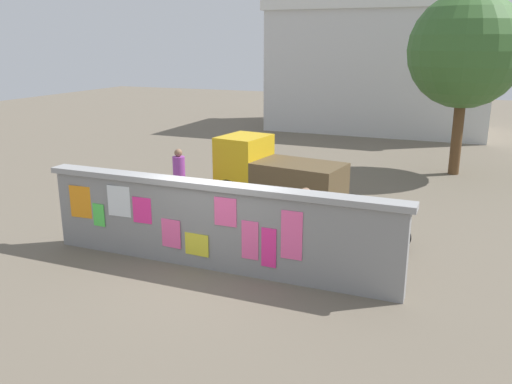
% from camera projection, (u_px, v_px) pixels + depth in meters
% --- Properties ---
extents(ground, '(60.00, 60.00, 0.00)m').
position_uv_depth(ground, '(321.00, 179.00, 18.03)').
color(ground, '#6B6051').
extents(poster_wall, '(7.76, 0.42, 1.81)m').
position_uv_depth(poster_wall, '(214.00, 225.00, 10.66)').
color(poster_wall, gray).
rests_on(poster_wall, ground).
extents(auto_rickshaw_truck, '(3.78, 2.01, 1.85)m').
position_uv_depth(auto_rickshaw_truck, '(274.00, 172.00, 15.12)').
color(auto_rickshaw_truck, black).
rests_on(auto_rickshaw_truck, ground).
extents(motorcycle, '(1.89, 0.62, 0.87)m').
position_uv_depth(motorcycle, '(370.00, 228.00, 11.86)').
color(motorcycle, black).
rests_on(motorcycle, ground).
extents(bicycle_near, '(1.71, 0.44, 0.95)m').
position_uv_depth(bicycle_near, '(158.00, 210.00, 13.48)').
color(bicycle_near, black).
rests_on(bicycle_near, ground).
extents(bicycle_far, '(1.71, 0.44, 0.95)m').
position_uv_depth(bicycle_far, '(237.00, 232.00, 11.90)').
color(bicycle_far, black).
rests_on(bicycle_far, ground).
extents(person_walking, '(0.43, 0.43, 1.62)m').
position_uv_depth(person_walking, '(305.00, 218.00, 10.93)').
color(person_walking, purple).
rests_on(person_walking, ground).
extents(person_bystander, '(0.45, 0.45, 1.62)m').
position_uv_depth(person_bystander, '(179.00, 171.00, 14.86)').
color(person_bystander, '#D83F72').
rests_on(person_bystander, ground).
extents(tree_roadside, '(3.80, 3.80, 6.10)m').
position_uv_depth(tree_roadside, '(466.00, 51.00, 17.54)').
color(tree_roadside, brown).
rests_on(tree_roadside, ground).
extents(building_background, '(11.09, 6.35, 6.47)m').
position_uv_depth(building_background, '(381.00, 66.00, 27.65)').
color(building_background, silver).
rests_on(building_background, ground).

